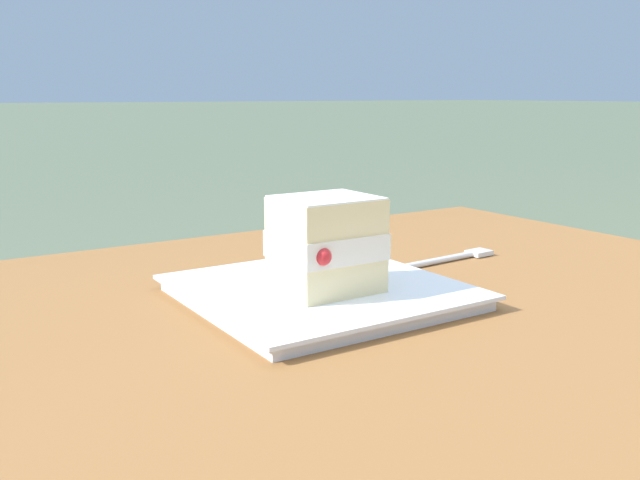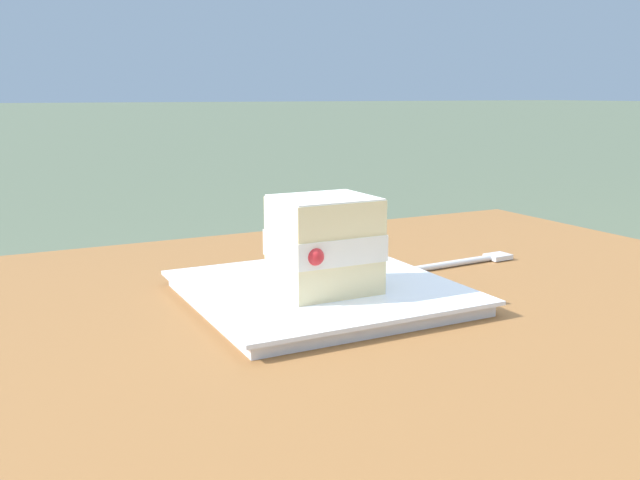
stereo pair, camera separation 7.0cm
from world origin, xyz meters
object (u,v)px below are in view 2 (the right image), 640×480
patio_table (217,461)px  dessert_fork (464,262)px  dessert_plate (320,292)px  cake_slice (324,244)px

patio_table → dessert_fork: (0.37, 0.15, 0.10)m
patio_table → dessert_plate: (0.15, 0.10, 0.10)m
cake_slice → dessert_fork: 0.25m
dessert_fork → patio_table: bearing=-158.2°
dessert_fork → dessert_plate: bearing=-167.0°
dessert_fork → cake_slice: bearing=-162.9°
patio_table → cake_slice: (0.14, 0.08, 0.16)m
dessert_plate → patio_table: bearing=-146.5°
patio_table → cake_slice: size_ratio=14.60×
patio_table → dessert_plate: 0.20m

